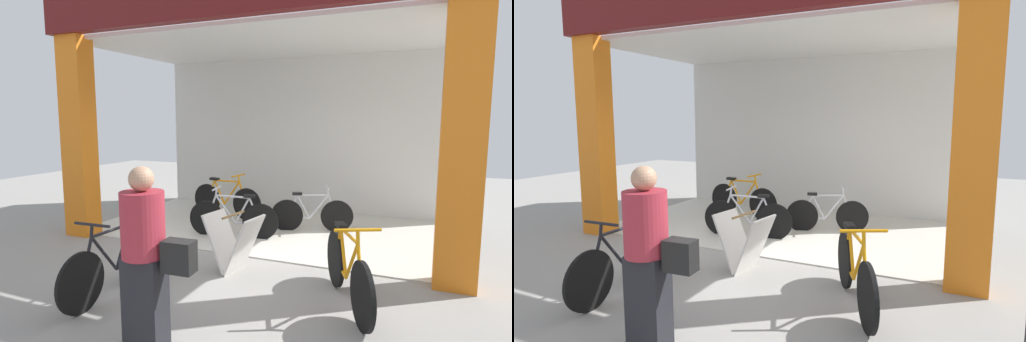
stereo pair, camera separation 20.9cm
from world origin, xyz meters
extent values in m
plane|color=gray|center=(0.00, 0.00, 0.00)|extent=(20.53, 20.53, 0.00)
cube|color=beige|center=(0.00, 1.64, 0.01)|extent=(6.26, 3.29, 0.02)
cube|color=silver|center=(0.00, 3.29, 1.66)|extent=(6.26, 0.12, 3.33)
cube|color=orange|center=(-2.90, 0.00, 1.66)|extent=(0.47, 0.36, 3.33)
cube|color=orange|center=(2.90, 0.00, 1.66)|extent=(0.47, 0.36, 3.33)
cube|color=silver|center=(0.00, 1.64, 3.30)|extent=(6.26, 3.29, 0.06)
cylinder|color=black|center=(0.30, 1.53, 0.28)|extent=(0.55, 0.22, 0.57)
cylinder|color=black|center=(1.12, 1.82, 0.28)|extent=(0.55, 0.22, 0.57)
cylinder|color=silver|center=(0.49, 1.60, 0.26)|extent=(0.37, 0.15, 0.07)
cylinder|color=silver|center=(0.57, 1.63, 0.45)|extent=(0.24, 0.11, 0.43)
cylinder|color=silver|center=(0.82, 1.71, 0.45)|extent=(0.34, 0.14, 0.44)
cylinder|color=silver|center=(0.72, 1.68, 0.66)|extent=(0.52, 0.21, 0.05)
cylinder|color=silver|center=(0.39, 1.56, 0.47)|extent=(0.19, 0.09, 0.38)
cylinder|color=silver|center=(1.04, 1.79, 0.47)|extent=(0.17, 0.08, 0.39)
cylinder|color=silver|center=(0.97, 1.76, 0.72)|extent=(0.06, 0.04, 0.12)
cylinder|color=silver|center=(0.96, 1.76, 0.78)|extent=(0.16, 0.38, 0.03)
cube|color=black|center=(0.46, 1.59, 0.68)|extent=(0.19, 0.14, 0.04)
cylinder|color=black|center=(-1.65, 2.11, 0.32)|extent=(0.64, 0.14, 0.64)
cylinder|color=black|center=(-0.67, 1.95, 0.32)|extent=(0.64, 0.14, 0.64)
cylinder|color=orange|center=(-1.42, 2.07, 0.29)|extent=(0.43, 0.10, 0.08)
cylinder|color=orange|center=(-1.33, 2.06, 0.50)|extent=(0.28, 0.08, 0.48)
cylinder|color=orange|center=(-1.03, 2.01, 0.51)|extent=(0.39, 0.09, 0.50)
cylinder|color=orange|center=(-1.15, 2.03, 0.74)|extent=(0.61, 0.13, 0.05)
cylinder|color=orange|center=(-1.54, 2.09, 0.53)|extent=(0.21, 0.07, 0.43)
cylinder|color=orange|center=(-0.77, 1.97, 0.53)|extent=(0.19, 0.06, 0.44)
cylinder|color=orange|center=(-0.86, 1.98, 0.81)|extent=(0.06, 0.04, 0.13)
cylinder|color=orange|center=(-0.87, 1.98, 0.88)|extent=(0.10, 0.44, 0.03)
cube|color=black|center=(-1.45, 2.07, 0.76)|extent=(0.21, 0.13, 0.05)
cylinder|color=black|center=(0.05, 0.87, 0.30)|extent=(0.60, 0.13, 0.61)
cylinder|color=black|center=(-0.87, 0.73, 0.30)|extent=(0.60, 0.13, 0.61)
cylinder|color=silver|center=(-0.16, 0.84, 0.28)|extent=(0.41, 0.10, 0.08)
cylinder|color=silver|center=(-0.25, 0.83, 0.48)|extent=(0.27, 0.07, 0.45)
cylinder|color=silver|center=(-0.53, 0.78, 0.48)|extent=(0.37, 0.09, 0.47)
cylinder|color=silver|center=(-0.42, 0.80, 0.70)|extent=(0.58, 0.12, 0.05)
cylinder|color=silver|center=(-0.05, 0.86, 0.50)|extent=(0.20, 0.06, 0.41)
cylinder|color=silver|center=(-0.78, 0.74, 0.51)|extent=(0.18, 0.06, 0.42)
cylinder|color=silver|center=(-0.69, 0.76, 0.77)|extent=(0.06, 0.04, 0.13)
cylinder|color=silver|center=(-0.68, 0.76, 0.83)|extent=(0.10, 0.42, 0.03)
cube|color=black|center=(-0.13, 0.84, 0.72)|extent=(0.20, 0.12, 0.05)
cylinder|color=black|center=(-0.72, -1.21, 0.32)|extent=(0.07, 0.65, 0.64)
cylinder|color=black|center=(-0.67, -2.20, 0.32)|extent=(0.07, 0.65, 0.64)
cylinder|color=black|center=(-0.71, -1.44, 0.30)|extent=(0.06, 0.43, 0.08)
cylinder|color=black|center=(-0.70, -1.53, 0.51)|extent=(0.05, 0.28, 0.48)
cylinder|color=black|center=(-0.69, -1.84, 0.52)|extent=(0.05, 0.40, 0.50)
cylinder|color=black|center=(-0.69, -1.71, 0.75)|extent=(0.07, 0.62, 0.05)
cylinder|color=black|center=(-0.71, -1.32, 0.53)|extent=(0.05, 0.21, 0.43)
cylinder|color=black|center=(-0.68, -2.10, 0.54)|extent=(0.04, 0.19, 0.45)
cylinder|color=black|center=(-0.68, -2.01, 0.82)|extent=(0.04, 0.06, 0.13)
cylinder|color=black|center=(-0.68, -2.00, 0.89)|extent=(0.45, 0.05, 0.03)
cube|color=black|center=(-0.71, -1.41, 0.77)|extent=(0.11, 0.20, 0.05)
cylinder|color=black|center=(1.59, -0.49, 0.33)|extent=(0.33, 0.62, 0.67)
cylinder|color=black|center=(2.04, -1.42, 0.33)|extent=(0.33, 0.62, 0.67)
cylinder|color=orange|center=(1.69, -0.71, 0.31)|extent=(0.23, 0.42, 0.09)
cylinder|color=orange|center=(1.73, -0.79, 0.53)|extent=(0.16, 0.28, 0.50)
cylinder|color=orange|center=(1.87, -1.08, 0.53)|extent=(0.21, 0.38, 0.52)
cylinder|color=orange|center=(1.82, -0.96, 0.78)|extent=(0.31, 0.59, 0.05)
cylinder|color=orange|center=(1.64, -0.59, 0.55)|extent=(0.13, 0.21, 0.45)
cylinder|color=orange|center=(1.99, -1.33, 0.56)|extent=(0.12, 0.20, 0.46)
cylinder|color=orange|center=(1.95, -1.24, 0.85)|extent=(0.06, 0.07, 0.14)
cylinder|color=orange|center=(1.95, -1.23, 0.92)|extent=(0.43, 0.23, 0.03)
cube|color=black|center=(1.68, -0.68, 0.80)|extent=(0.18, 0.23, 0.05)
cube|color=silver|center=(0.10, -0.53, 0.38)|extent=(0.43, 0.53, 0.77)
cube|color=silver|center=(0.43, -0.58, 0.38)|extent=(0.43, 0.53, 0.77)
cylinder|color=olive|center=(0.26, -0.55, 0.76)|extent=(0.10, 0.47, 0.03)
cube|color=black|center=(0.38, -2.50, 0.42)|extent=(0.35, 0.26, 0.85)
cylinder|color=maroon|center=(0.38, -2.50, 1.12)|extent=(0.39, 0.39, 0.56)
sphere|color=tan|center=(0.38, -2.50, 1.51)|extent=(0.21, 0.21, 0.21)
cube|color=black|center=(0.71, -2.48, 0.88)|extent=(0.27, 0.17, 0.27)
camera|label=1|loc=(2.53, -5.17, 2.00)|focal=28.55mm
camera|label=2|loc=(2.72, -5.08, 2.00)|focal=28.55mm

